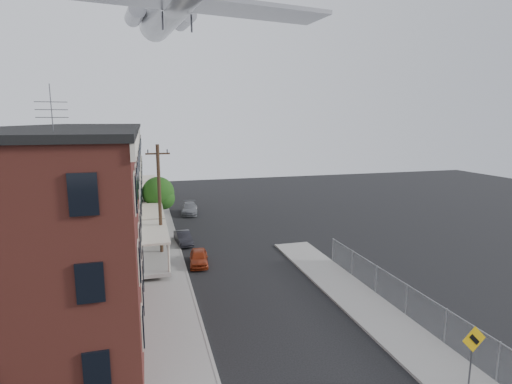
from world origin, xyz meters
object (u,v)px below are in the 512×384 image
car_near (199,258)px  car_far (189,208)px  warning_sign (473,348)px  utility_pole (160,201)px  street_tree (160,194)px  car_mid (183,238)px

car_near → car_far: 17.08m
warning_sign → car_far: warning_sign is taller
utility_pole → car_far: bearing=76.0°
warning_sign → car_far: (-7.40, 34.23, -1.24)m
street_tree → car_mid: (1.67, -6.24, -2.89)m
car_mid → street_tree: bearing=99.8°
warning_sign → utility_pole: utility_pole is taller
warning_sign → street_tree: bearing=110.6°
warning_sign → street_tree: street_tree is taller
car_far → car_near: bearing=-87.9°
warning_sign → car_far: bearing=102.2°
street_tree → car_near: bearing=-79.0°
street_tree → car_near: 12.32m
car_near → car_far: car_far is taller
car_mid → utility_pole: bearing=-123.7°
utility_pole → car_near: 5.20m
car_near → car_mid: 5.55m
car_near → car_far: size_ratio=0.76×
warning_sign → utility_pole: (-11.20, 19.03, 2.79)m
utility_pole → car_far: size_ratio=2.03×
warning_sign → car_mid: 24.54m
utility_pole → car_far: 16.18m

